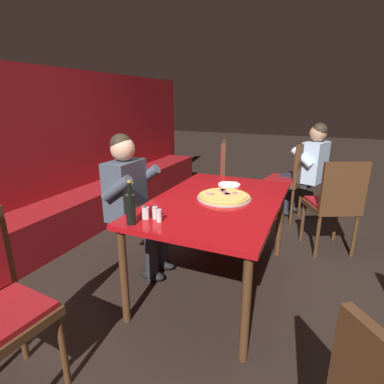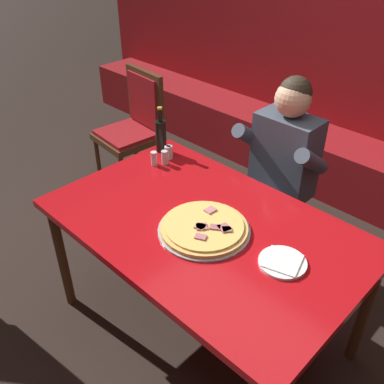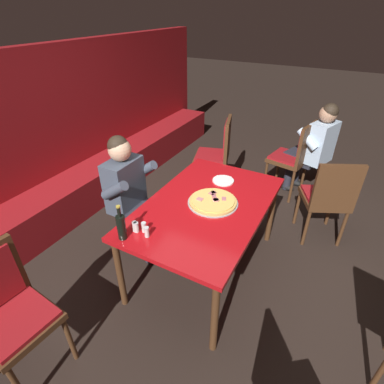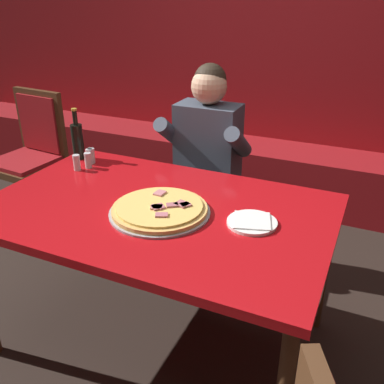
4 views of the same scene
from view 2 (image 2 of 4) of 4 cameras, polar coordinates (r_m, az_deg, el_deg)
name	(u,v)px [view 2 (image 2 of 4)]	position (r m, az deg, el deg)	size (l,w,h in m)	color
ground_plane	(202,326)	(2.64, 1.33, -17.44)	(24.00, 24.00, 0.00)	black
booth_bench	(359,175)	(3.75, 21.32, 2.18)	(6.46, 0.48, 0.46)	maroon
main_dining_table	(204,234)	(2.13, 1.57, -5.63)	(1.55, 0.98, 0.77)	#4C2D19
pizza	(204,228)	(2.03, 1.64, -4.80)	(0.44, 0.44, 0.05)	#9E9EA3
plate_white_paper	(283,262)	(1.91, 11.98, -9.14)	(0.21, 0.21, 0.02)	white
beer_bottle	(161,135)	(2.66, -4.18, 7.61)	(0.07, 0.07, 0.29)	black
shaker_parmesan	(170,153)	(2.61, -2.98, 5.26)	(0.04, 0.04, 0.09)	silver
shaker_oregano	(168,154)	(2.60, -3.27, 5.15)	(0.04, 0.04, 0.09)	silver
shaker_black_pepper	(154,159)	(2.55, -5.08, 4.40)	(0.04, 0.04, 0.09)	silver
shaker_red_pepper_flakes	(165,158)	(2.55, -3.68, 4.54)	(0.04, 0.04, 0.09)	silver
diner_seated_blue_shirt	(276,171)	(2.67, 11.11, 2.76)	(0.53, 0.53, 1.27)	black
dining_chair_near_right	(135,124)	(3.53, -7.66, 9.00)	(0.48, 0.48, 1.00)	#4C2D19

